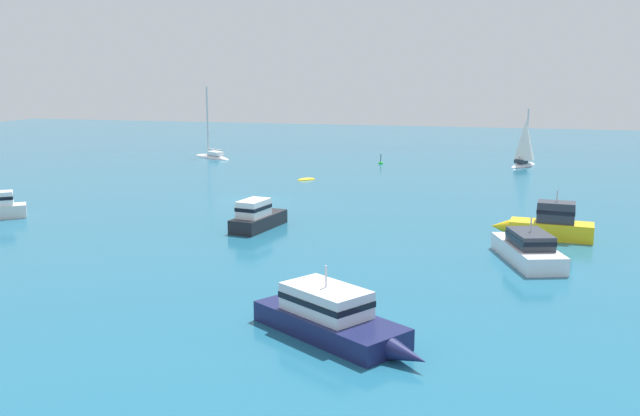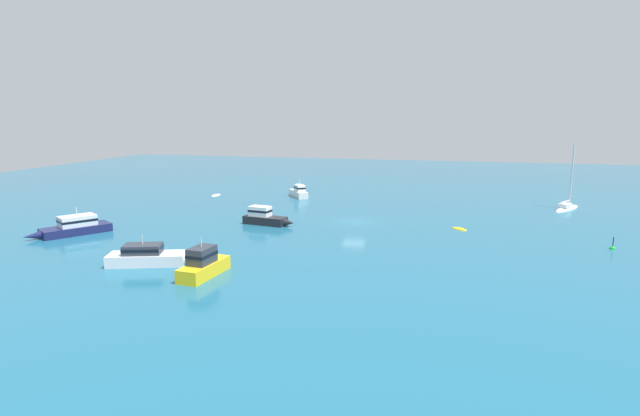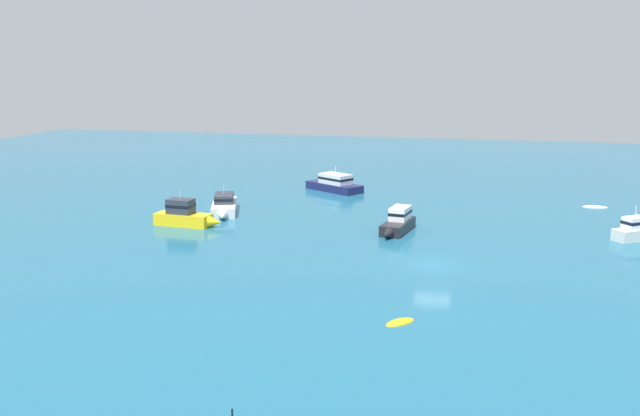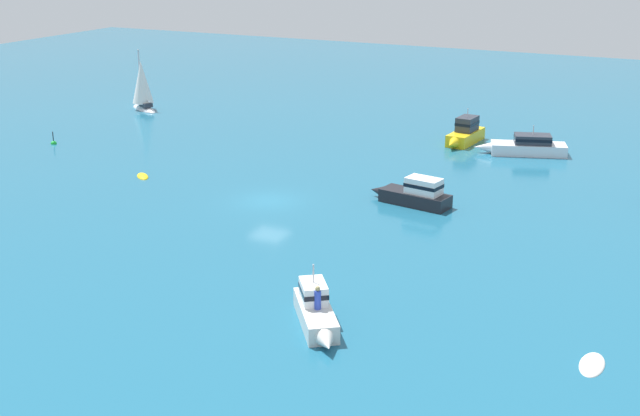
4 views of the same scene
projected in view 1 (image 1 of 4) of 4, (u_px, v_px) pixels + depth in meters
The scene contains 9 objects.
ground_plane at pixel (255, 201), 55.45m from camera, with size 161.53×161.53×0.00m, color #1E607F.
dinghy at pixel (306, 180), 66.12m from camera, with size 1.93×1.87×0.39m.
launch at pixel (259, 216), 45.55m from camera, with size 6.10×2.51×1.99m.
ketch at pixel (525, 146), 75.15m from camera, with size 4.80×3.44×6.57m.
motor_cruiser at pixel (331, 316), 26.99m from camera, with size 5.81×7.66×2.74m.
cabin_cruiser at pixel (527, 248), 37.79m from camera, with size 7.65×3.95×2.48m.
ketch_1 at pixel (212, 156), 82.81m from camera, with size 4.61×6.28×8.70m.
cabin_cruiser_1 at pixel (548, 224), 42.80m from camera, with size 2.20×6.14×3.03m.
channel_buoy at pixel (381, 164), 77.54m from camera, with size 0.53×0.53×1.35m.
Camera 1 is at (-51.36, -19.04, 10.03)m, focal length 39.39 mm.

